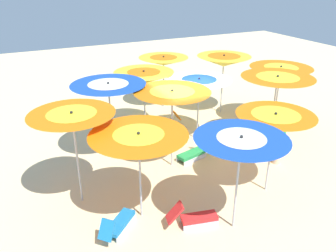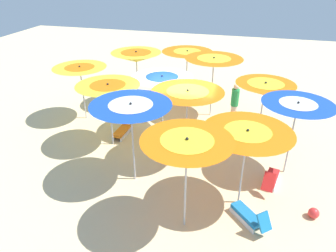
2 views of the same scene
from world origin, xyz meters
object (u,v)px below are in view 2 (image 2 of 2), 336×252
object	(u,v)px
beach_umbrella_1	(247,137)
lounger_1	(123,130)
beach_umbrella_0	(187,147)
lounger_2	(271,179)
beach_umbrella_10	(136,57)
beach_ball	(314,213)
beachgoer_0	(235,103)
beach_umbrella_11	(187,55)
beach_umbrella_4	(187,97)
beach_umbrella_2	(297,110)
beach_umbrella_3	(131,110)
beach_umbrella_6	(108,91)
beach_umbrella_9	(80,71)
beach_umbrella_7	(162,82)
lounger_3	(189,140)
lounger_0	(249,216)
beach_umbrella_5	(265,89)
beach_umbrella_8	(214,62)

from	to	relation	value
beach_umbrella_1	lounger_1	world-z (taller)	beach_umbrella_1
beach_umbrella_0	lounger_2	size ratio (longest dim) A/B	2.00
beach_umbrella_10	beach_ball	world-z (taller)	beach_umbrella_10
lounger_2	beachgoer_0	bearing A→B (deg)	32.93
beach_umbrella_11	beach_umbrella_4	bearing A→B (deg)	11.84
beach_umbrella_2	beach_umbrella_4	distance (m)	3.11
beach_umbrella_3	beach_umbrella_10	distance (m)	5.50
beach_umbrella_10	beach_umbrella_1	bearing A→B (deg)	41.37
beach_umbrella_4	beach_umbrella_6	xyz separation A→B (m)	(-0.22, -2.68, -0.16)
beach_umbrella_2	beach_umbrella_9	world-z (taller)	beach_umbrella_2
beach_umbrella_7	beach_umbrella_10	distance (m)	2.76
lounger_3	lounger_0	bearing A→B (deg)	20.40
beach_umbrella_1	beach_umbrella_9	bearing A→B (deg)	-119.14
beach_umbrella_2	lounger_0	world-z (taller)	beach_umbrella_2
beach_umbrella_2	beach_umbrella_3	xyz separation A→B (m)	(1.53, -4.34, 0.17)
beach_umbrella_2	beach_umbrella_10	distance (m)	7.12
beach_umbrella_7	beach_umbrella_11	distance (m)	3.29
beach_umbrella_5	beach_umbrella_11	size ratio (longest dim) A/B	0.98
beach_umbrella_6	beach_umbrella_10	xyz separation A→B (m)	(-3.53, -0.31, 0.14)
beach_umbrella_8	beach_umbrella_11	bearing A→B (deg)	-135.93
lounger_1	lounger_3	size ratio (longest dim) A/B	0.95
beach_umbrella_8	beach_umbrella_11	size ratio (longest dim) A/B	1.07
beach_umbrella_7	beach_umbrella_9	xyz separation A→B (m)	(-0.26, -3.36, 0.03)
beach_umbrella_3	beach_umbrella_11	xyz separation A→B (m)	(-6.36, 0.21, -0.17)
beach_umbrella_1	lounger_3	bearing A→B (deg)	-143.17
beach_umbrella_5	lounger_2	distance (m)	3.07
beach_umbrella_5	beachgoer_0	world-z (taller)	beach_umbrella_5
beach_umbrella_8	beach_umbrella_9	xyz separation A→B (m)	(1.63, -4.92, -0.26)
beach_umbrella_6	beach_umbrella_11	xyz separation A→B (m)	(-4.67, 1.65, 0.07)
lounger_3	lounger_1	bearing A→B (deg)	-107.31
beach_umbrella_2	beachgoer_0	bearing A→B (deg)	-148.18
beach_umbrella_2	beach_umbrella_6	bearing A→B (deg)	-91.51
lounger_0	beach_umbrella_6	bearing A→B (deg)	18.86
beach_umbrella_5	lounger_2	size ratio (longest dim) A/B	1.82
lounger_0	beach_umbrella_10	bearing A→B (deg)	-2.83
beach_umbrella_9	beach_umbrella_1	bearing A→B (deg)	60.86
beach_umbrella_9	lounger_0	bearing A→B (deg)	57.62
beach_umbrella_3	beach_umbrella_8	world-z (taller)	beach_umbrella_3
lounger_0	lounger_2	world-z (taller)	lounger_2
beach_umbrella_3	lounger_0	world-z (taller)	beach_umbrella_3
lounger_1	beach_umbrella_3	bearing A→B (deg)	32.18
beach_umbrella_0	beach_umbrella_2	xyz separation A→B (m)	(-2.95, 2.52, -0.15)
beach_umbrella_1	lounger_1	xyz separation A→B (m)	(-2.68, -4.44, -1.85)
lounger_3	beachgoer_0	bearing A→B (deg)	133.89
beach_umbrella_3	beach_umbrella_9	size ratio (longest dim) A/B	1.12
beach_umbrella_2	beach_umbrella_9	size ratio (longest dim) A/B	1.06
beach_umbrella_3	beach_umbrella_8	xyz separation A→B (m)	(-4.97, 1.55, -0.01)
beachgoer_0	beach_umbrella_8	bearing A→B (deg)	105.64
beachgoer_0	beach_umbrella_5	bearing A→B (deg)	-98.34
beach_umbrella_2	beach_umbrella_7	size ratio (longest dim) A/B	1.06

